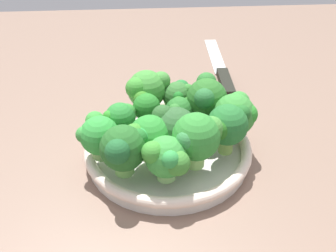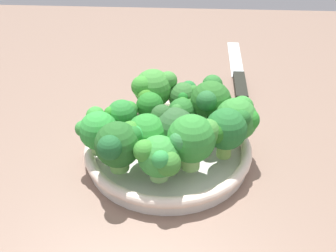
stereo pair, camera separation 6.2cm
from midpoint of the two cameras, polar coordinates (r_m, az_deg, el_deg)
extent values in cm
cube|color=#7B6152|center=(67.17, -1.03, -4.32)|extent=(130.00, 130.00, 2.50)
cylinder|color=silver|center=(64.76, -2.73, -3.92)|extent=(24.05, 24.05, 1.32)
torus|color=beige|center=(63.86, -2.76, -2.90)|extent=(25.05, 25.05, 1.61)
cylinder|color=#87C24D|center=(65.82, -0.96, 0.17)|extent=(2.69, 2.69, 1.60)
sphere|color=#276A28|center=(64.56, -0.98, 1.83)|extent=(4.54, 4.54, 4.54)
sphere|color=#2E7127|center=(64.80, 0.17, 3.02)|extent=(2.06, 2.06, 2.06)
sphere|color=#2E7623|center=(65.79, -1.32, 3.17)|extent=(1.88, 1.88, 1.88)
sphere|color=#31732E|center=(62.81, -1.88, 2.02)|extent=(1.99, 1.99, 1.99)
cylinder|color=#7EB058|center=(60.25, -5.30, -3.69)|extent=(2.72, 2.72, 1.72)
sphere|color=#2A862E|center=(58.54, -5.45, -1.52)|extent=(6.04, 6.04, 6.04)
sphere|color=#38872C|center=(57.05, -7.62, -1.32)|extent=(3.16, 3.16, 3.16)
sphere|color=#298D39|center=(56.91, -6.57, -1.62)|extent=(3.03, 3.03, 3.03)
cylinder|color=#77BC58|center=(58.16, -8.89, -5.43)|extent=(2.65, 2.65, 2.08)
sphere|color=#235F23|center=(56.25, -9.17, -3.05)|extent=(6.22, 6.22, 6.22)
sphere|color=#1F5D2B|center=(53.62, -10.06, -3.53)|extent=(3.25, 3.25, 3.25)
sphere|color=#206A26|center=(56.03, -7.20, -1.77)|extent=(2.66, 2.66, 2.66)
cylinder|color=#7EB557|center=(66.69, 2.43, 1.12)|extent=(2.69, 2.69, 2.50)
sphere|color=#2A6826|center=(64.92, 2.50, 3.55)|extent=(6.32, 6.32, 6.32)
sphere|color=#2D712E|center=(66.49, 2.52, 5.75)|extent=(3.22, 3.22, 3.22)
sphere|color=#286831|center=(62.11, 2.05, 3.60)|extent=(3.03, 3.03, 3.03)
cylinder|color=#76C34D|center=(65.89, -5.49, 0.51)|extent=(2.27, 2.27, 2.50)
sphere|color=#257425|center=(64.45, -5.62, 2.44)|extent=(4.22, 4.22, 4.22)
sphere|color=#317720|center=(65.23, -6.29, 3.53)|extent=(2.52, 2.52, 2.52)
sphere|color=#2D762B|center=(65.25, -6.02, 3.67)|extent=(2.01, 2.01, 2.01)
cylinder|color=#94CF74|center=(56.80, -3.36, -6.37)|extent=(2.56, 2.56, 1.76)
sphere|color=green|center=(55.07, -3.46, -4.26)|extent=(5.59, 5.59, 5.59)
sphere|color=green|center=(53.68, -5.34, -3.66)|extent=(2.96, 2.96, 2.96)
sphere|color=#3A822F|center=(53.56, -2.03, -5.11)|extent=(3.32, 3.32, 3.32)
sphere|color=green|center=(52.60, -3.03, -4.65)|extent=(2.31, 2.31, 2.31)
cylinder|color=#9EDA71|center=(58.45, 0.65, -4.30)|extent=(2.57, 2.57, 2.70)
sphere|color=#308631|center=(56.32, 0.67, -1.56)|extent=(6.54, 6.54, 6.54)
sphere|color=#408835|center=(56.81, 2.71, -0.51)|extent=(3.53, 3.53, 3.53)
sphere|color=#358441|center=(54.66, -1.04, -2.02)|extent=(2.95, 2.95, 2.95)
sphere|color=#3F8334|center=(54.95, -0.85, -1.72)|extent=(2.67, 2.67, 2.67)
cylinder|color=#7EB760|center=(61.50, -11.75, -3.40)|extent=(2.60, 2.60, 1.82)
sphere|color=green|center=(59.89, -12.05, -1.36)|extent=(5.55, 5.55, 5.55)
sphere|color=green|center=(60.72, -12.62, 0.57)|extent=(2.75, 2.75, 2.75)
sphere|color=#348A37|center=(59.87, -14.08, -1.23)|extent=(2.35, 2.35, 2.35)
cylinder|color=#82B04F|center=(61.05, 4.88, -2.47)|extent=(2.10, 2.10, 2.73)
sphere|color=#236A2C|center=(59.13, 5.03, 0.05)|extent=(5.84, 5.84, 5.84)
sphere|color=#21631A|center=(57.24, 3.84, -0.62)|extent=(2.78, 2.78, 2.78)
sphere|color=#216125|center=(59.77, 7.01, 1.57)|extent=(2.40, 2.40, 2.40)
cylinder|color=#89C051|center=(69.21, -1.12, 2.21)|extent=(2.54, 2.54, 1.84)
sphere|color=#326B2F|center=(67.93, -1.14, 3.94)|extent=(4.67, 4.67, 4.67)
sphere|color=#217828|center=(66.48, -1.65, 3.87)|extent=(2.19, 2.19, 2.19)
sphere|color=#32762D|center=(67.35, 0.04, 4.81)|extent=(1.87, 1.87, 1.87)
sphere|color=#257431|center=(69.28, -0.76, 5.05)|extent=(2.68, 2.68, 2.68)
cylinder|color=#96BE62|center=(69.60, -5.34, 2.53)|extent=(2.67, 2.67, 2.40)
sphere|color=#3F8D37|center=(67.95, -5.48, 4.81)|extent=(6.17, 6.17, 6.17)
sphere|color=green|center=(66.32, -6.94, 4.96)|extent=(3.39, 3.39, 3.39)
sphere|color=#428A39|center=(67.93, -3.53, 6.00)|extent=(2.96, 2.96, 2.96)
cylinder|color=#83C063|center=(61.31, -1.82, -2.70)|extent=(2.22, 2.22, 1.81)
sphere|color=#2C582D|center=(59.58, -1.87, -0.48)|extent=(6.17, 6.17, 6.17)
sphere|color=#2B581F|center=(59.39, -4.30, 0.10)|extent=(2.95, 2.95, 2.95)
sphere|color=#295827|center=(59.52, -3.66, 1.24)|extent=(3.21, 3.21, 3.21)
cylinder|color=#91DB71|center=(63.89, -9.03, -1.17)|extent=(2.17, 2.17, 2.26)
sphere|color=#297D31|center=(62.41, -9.24, 0.76)|extent=(4.52, 4.52, 4.52)
sphere|color=#2D8726|center=(62.07, -10.71, 1.11)|extent=(1.94, 1.94, 1.94)
sphere|color=#30862F|center=(62.96, -8.32, 1.71)|extent=(2.67, 2.67, 2.67)
cylinder|color=#A1D868|center=(64.23, 5.91, -0.84)|extent=(2.40, 2.40, 1.93)
sphere|color=#368534|center=(62.53, 6.07, 1.40)|extent=(6.29, 6.29, 6.29)
sphere|color=#2A8728|center=(62.08, 7.67, 1.46)|extent=(3.32, 3.32, 3.32)
sphere|color=#368934|center=(63.90, 6.73, 3.06)|extent=(3.36, 3.36, 3.36)
sphere|color=#388929|center=(64.01, 6.95, 2.57)|extent=(3.19, 3.19, 3.19)
cube|color=silver|center=(95.50, 4.50, 9.35)|extent=(17.02, 2.75, 0.40)
cube|color=black|center=(83.56, 5.63, 5.75)|extent=(9.62, 2.29, 1.50)
camera|label=1|loc=(0.03, -92.86, -1.99)|focal=45.55mm
camera|label=2|loc=(0.03, 87.14, 1.99)|focal=45.55mm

